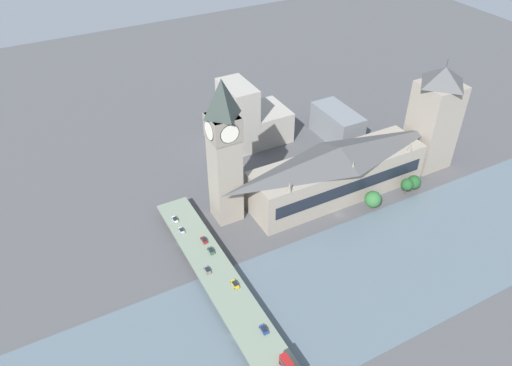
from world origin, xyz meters
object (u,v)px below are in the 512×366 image
(clock_tower, at_px, (224,149))
(car_southbound_tail, at_px, (181,230))
(parliament_hall, at_px, (338,171))
(victoria_tower, at_px, (434,118))
(car_northbound_tail, at_px, (264,329))
(car_northbound_lead, at_px, (211,251))
(car_northbound_mid, at_px, (175,219))
(car_southbound_mid, at_px, (204,240))
(car_southbound_lead, at_px, (207,270))
(road_bridge, at_px, (248,323))
(car_southbound_extra, at_px, (235,284))

(clock_tower, height_order, car_southbound_tail, clock_tower)
(parliament_hall, height_order, victoria_tower, victoria_tower)
(parliament_hall, bearing_deg, car_northbound_tail, 128.58)
(victoria_tower, distance_m, car_southbound_tail, 141.32)
(parliament_hall, relative_size, car_northbound_lead, 20.61)
(car_northbound_lead, height_order, car_northbound_tail, car_northbound_lead)
(clock_tower, bearing_deg, car_northbound_tail, 165.28)
(clock_tower, distance_m, car_northbound_tail, 78.38)
(car_northbound_tail, bearing_deg, car_northbound_mid, 5.37)
(car_northbound_lead, bearing_deg, victoria_tower, -84.42)
(clock_tower, bearing_deg, car_southbound_tail, 102.50)
(victoria_tower, relative_size, car_southbound_mid, 13.75)
(parliament_hall, bearing_deg, car_southbound_lead, 105.72)
(car_northbound_tail, bearing_deg, road_bridge, 27.85)
(clock_tower, distance_m, road_bridge, 74.55)
(clock_tower, distance_m, car_northbound_lead, 43.96)
(parliament_hall, xyz_separation_m, victoria_tower, (0.06, -59.16, 14.11))
(car_southbound_lead, xyz_separation_m, car_southbound_extra, (-12.02, -6.55, 0.03))
(car_northbound_lead, xyz_separation_m, car_southbound_tail, (17.92, 6.39, -0.06))
(victoria_tower, bearing_deg, car_northbound_tail, 113.86)
(victoria_tower, relative_size, road_bridge, 0.38)
(parliament_hall, height_order, car_southbound_mid, parliament_hall)
(victoria_tower, distance_m, car_southbound_lead, 142.47)
(parliament_hall, distance_m, victoria_tower, 60.81)
(road_bridge, height_order, car_northbound_lead, car_northbound_lead)
(clock_tower, bearing_deg, car_southbound_extra, 158.31)
(clock_tower, xyz_separation_m, car_northbound_tail, (-69.12, 18.16, -32.19))
(parliament_hall, xyz_separation_m, clock_tower, (10.51, 55.32, 24.09))
(clock_tower, xyz_separation_m, car_northbound_mid, (2.76, 24.91, -32.22))
(car_northbound_lead, distance_m, car_southbound_extra, 21.53)
(car_northbound_lead, bearing_deg, parliament_hall, -80.06)
(car_northbound_tail, relative_size, car_southbound_tail, 1.06)
(car_northbound_tail, bearing_deg, car_southbound_extra, -0.62)
(parliament_hall, bearing_deg, car_southbound_extra, 115.21)
(parliament_hall, height_order, clock_tower, clock_tower)
(road_bridge, relative_size, car_northbound_tail, 37.16)
(car_northbound_tail, height_order, car_southbound_lead, car_northbound_tail)
(car_southbound_tail, bearing_deg, car_northbound_mid, -0.52)
(car_southbound_tail, bearing_deg, car_northbound_tail, -173.87)
(car_northbound_lead, bearing_deg, car_southbound_lead, 148.41)
(car_southbound_extra, bearing_deg, car_southbound_tail, 10.20)
(victoria_tower, xyz_separation_m, car_northbound_mid, (13.21, 139.39, -22.25))
(car_southbound_mid, bearing_deg, victoria_tower, -87.58)
(road_bridge, xyz_separation_m, car_southbound_extra, (17.90, -3.56, 1.64))
(road_bridge, bearing_deg, car_southbound_lead, 5.70)
(car_northbound_lead, distance_m, car_southbound_lead, 11.15)
(car_northbound_mid, bearing_deg, car_northbound_lead, -166.46)
(car_northbound_mid, bearing_deg, car_southbound_tail, 179.48)
(victoria_tower, xyz_separation_m, car_southbound_lead, (-22.50, 138.91, -22.24))
(car_southbound_mid, bearing_deg, car_southbound_lead, 160.94)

